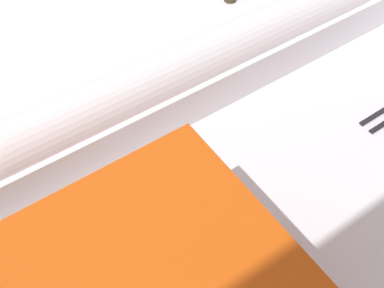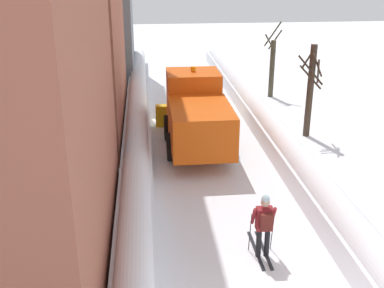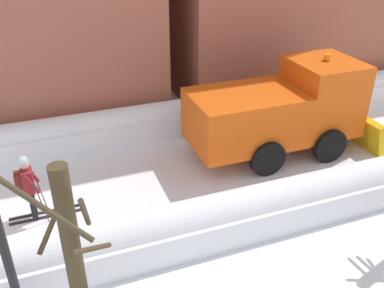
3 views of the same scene
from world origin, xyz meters
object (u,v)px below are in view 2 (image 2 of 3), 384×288
at_px(traffic_light_pole, 94,125).
at_px(bare_tree_mid, 310,89).
at_px(plow_truck, 197,114).
at_px(bare_tree_far, 272,66).
at_px(skier, 264,223).

distance_m(traffic_light_pole, bare_tree_mid, 11.02).
relative_size(plow_truck, bare_tree_far, 1.45).
distance_m(bare_tree_mid, bare_tree_far, 6.40).
bearing_deg(skier, traffic_light_pole, 159.37).
bearing_deg(traffic_light_pole, bare_tree_mid, 40.03).
bearing_deg(bare_tree_mid, traffic_light_pole, -139.97).
distance_m(plow_truck, bare_tree_mid, 5.12).
xyz_separation_m(skier, bare_tree_far, (4.15, 15.06, 0.74)).
relative_size(plow_truck, skier, 3.31).
height_order(plow_truck, traffic_light_pole, traffic_light_pole).
distance_m(skier, bare_tree_far, 15.64).
xyz_separation_m(plow_truck, bare_tree_mid, (4.99, 0.94, 0.65)).
bearing_deg(bare_tree_far, skier, -105.41).
xyz_separation_m(traffic_light_pole, bare_tree_mid, (8.39, 7.05, -1.14)).
bearing_deg(bare_tree_far, plow_truck, -124.46).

